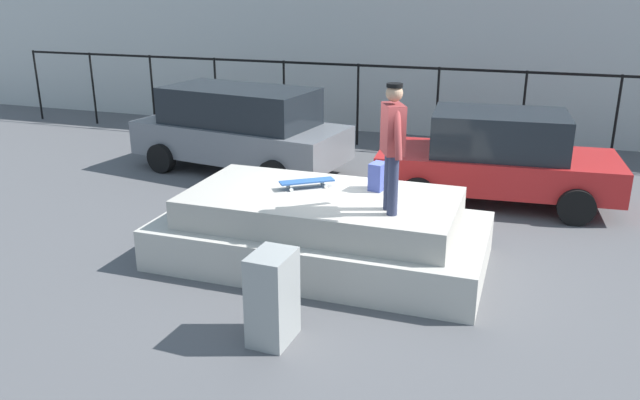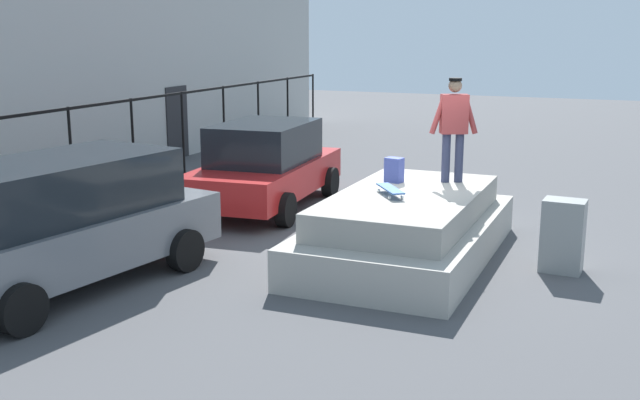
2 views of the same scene
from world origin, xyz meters
name	(u,v)px [view 2 (image 2 of 2)]	position (x,y,z in m)	size (l,w,h in m)	color
ground_plane	(399,246)	(0.00, 0.00, 0.00)	(60.00, 60.00, 0.00)	#4C4C4F
concrete_ledge	(407,228)	(-0.56, -0.29, 0.47)	(4.80, 2.51, 1.04)	#ADA89E
skateboarder	(454,123)	(0.56, -0.71, 2.04)	(0.44, 0.77, 1.72)	#2D334C
skateboard	(390,189)	(-0.86, -0.09, 1.15)	(0.78, 0.65, 0.12)	#264C8C
backpack	(394,170)	(0.17, 0.17, 1.25)	(0.28, 0.20, 0.41)	#3F4C99
car_grey_hatchback_near	(59,220)	(-3.81, 3.74, 0.96)	(4.88, 2.69, 1.83)	slate
car_red_sedan_mid	(265,165)	(1.68, 3.35, 0.87)	(4.50, 2.38, 1.72)	#B21E1E
utility_box	(563,236)	(-0.36, -2.62, 0.55)	(0.44, 0.60, 1.09)	gray
fence_row	(70,140)	(0.00, 6.79, 1.40)	(24.06, 0.06, 2.06)	black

